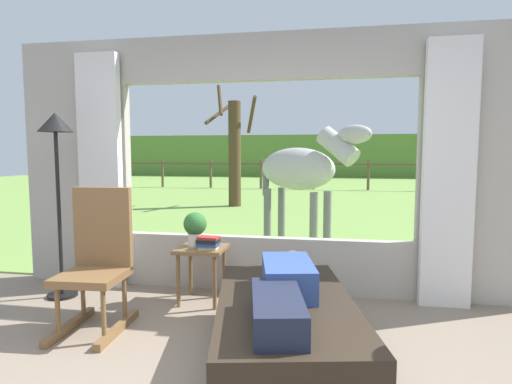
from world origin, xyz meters
name	(u,v)px	position (x,y,z in m)	size (l,w,h in m)	color
back_wall_with_window	(264,168)	(0.00, 2.26, 1.25)	(5.20, 0.12, 2.55)	#ADA599
curtain_panel_left	(101,172)	(-1.69, 2.12, 1.20)	(0.44, 0.10, 2.40)	silver
curtain_panel_right	(448,175)	(1.69, 2.12, 1.20)	(0.44, 0.10, 2.40)	silver
outdoor_pasture_lawn	(312,192)	(0.00, 13.16, 0.01)	(36.00, 21.68, 0.02)	#759E47
distant_hill_ridge	(320,156)	(0.00, 23.00, 1.20)	(36.00, 2.00, 2.40)	#5A8237
recliner_sofa	(285,328)	(0.37, 0.86, 0.22)	(1.22, 1.84, 0.42)	black
reclining_person	(285,287)	(0.37, 0.81, 0.52)	(0.45, 1.43, 0.22)	#334C8C
rocking_chair	(98,260)	(-1.17, 1.14, 0.55)	(0.51, 0.71, 1.12)	brown
side_table	(202,257)	(-0.52, 1.83, 0.43)	(0.44, 0.44, 0.52)	brown
potted_plant	(195,227)	(-0.60, 1.89, 0.70)	(0.22, 0.22, 0.32)	silver
book_stack	(208,243)	(-0.44, 1.77, 0.58)	(0.20, 0.17, 0.12)	beige
floor_lamp_left	(56,149)	(-1.91, 1.73, 1.43)	(0.32, 0.32, 1.78)	black
horse	(302,170)	(0.24, 4.08, 1.16)	(1.69, 1.30, 1.73)	#B2B2AD
pasture_tree	(234,150)	(-1.80, 8.68, 1.47)	(1.33, 1.25, 3.12)	#4C3823
pasture_fence_line	(314,170)	(0.00, 14.04, 0.74)	(16.10, 0.10, 1.10)	brown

